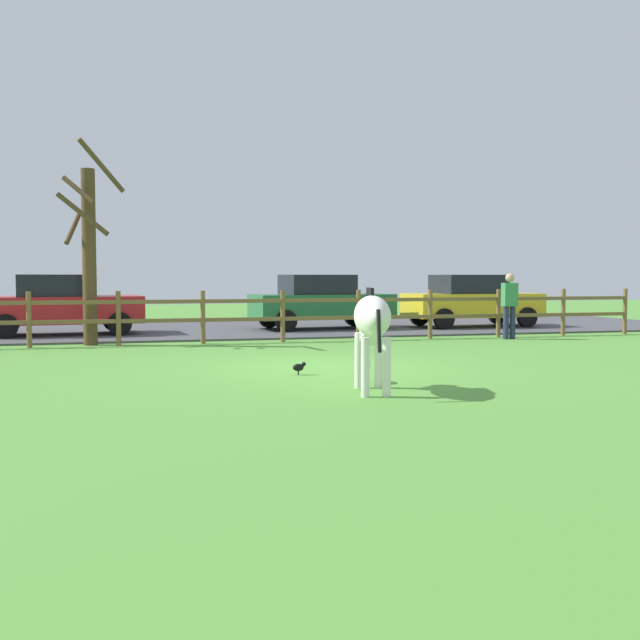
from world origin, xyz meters
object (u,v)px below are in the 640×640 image
object	(u,v)px
zebra	(371,324)
parked_car_green	(321,301)
bare_tree	(89,250)
crow_on_grass	(299,367)
parked_car_red	(61,304)
parked_car_yellow	(471,300)
visitor_near_fence	(510,303)

from	to	relation	value
zebra	parked_car_green	distance (m)	11.57
bare_tree	parked_car_green	world-z (taller)	bare_tree
bare_tree	crow_on_grass	distance (m)	7.39
crow_on_grass	parked_car_red	bearing A→B (deg)	114.98
bare_tree	parked_car_green	size ratio (longest dim) A/B	1.10
zebra	parked_car_red	xyz separation A→B (m)	(-4.76, 10.94, -0.08)
crow_on_grass	parked_car_yellow	bearing A→B (deg)	50.62
zebra	parked_car_green	size ratio (longest dim) A/B	0.46
parked_car_red	parked_car_green	xyz separation A→B (m)	(7.08, 0.40, 0.00)
zebra	visitor_near_fence	world-z (taller)	visitor_near_fence
bare_tree	parked_car_red	distance (m)	3.19
parked_car_green	visitor_near_fence	world-z (taller)	visitor_near_fence
parked_car_green	visitor_near_fence	bearing A→B (deg)	-47.36
parked_car_yellow	visitor_near_fence	bearing A→B (deg)	-102.43
zebra	parked_car_red	bearing A→B (deg)	113.52
parked_car_yellow	zebra	bearing A→B (deg)	-122.13
crow_on_grass	visitor_near_fence	size ratio (longest dim) A/B	0.13
crow_on_grass	visitor_near_fence	world-z (taller)	visitor_near_fence
visitor_near_fence	parked_car_yellow	bearing A→B (deg)	77.57
bare_tree	parked_car_yellow	xyz separation A→B (m)	(10.89, 2.90, -1.32)
crow_on_grass	visitor_near_fence	distance (m)	8.55
parked_car_red	visitor_near_fence	xyz separation A→B (m)	(10.86, -3.71, 0.06)
parked_car_green	parked_car_yellow	bearing A→B (deg)	-3.57
crow_on_grass	parked_car_yellow	xyz separation A→B (m)	(7.50, 9.13, 0.72)
bare_tree	crow_on_grass	world-z (taller)	bare_tree
parked_car_green	visitor_near_fence	size ratio (longest dim) A/B	2.52
parked_car_yellow	visitor_near_fence	xyz separation A→B (m)	(-0.84, -3.82, 0.06)
visitor_near_fence	zebra	bearing A→B (deg)	-130.13
crow_on_grass	parked_car_green	xyz separation A→B (m)	(2.88, 9.42, 0.72)
crow_on_grass	visitor_near_fence	xyz separation A→B (m)	(6.66, 5.32, 0.78)
crow_on_grass	parked_car_yellow	world-z (taller)	parked_car_yellow
zebra	visitor_near_fence	xyz separation A→B (m)	(6.10, 7.23, -0.02)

